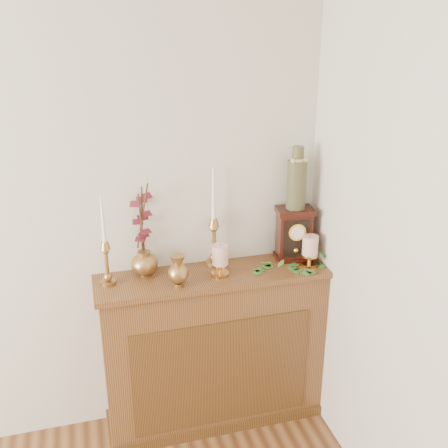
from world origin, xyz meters
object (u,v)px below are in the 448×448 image
object	(u,v)px
candlestick_center	(214,234)
bud_vase	(178,271)
candlestick_left	(106,256)
ceramic_vase	(297,181)
mantel_clock	(294,234)
ginger_jar	(143,232)

from	to	relation	value
candlestick_center	bud_vase	xyz separation A→B (m)	(-0.23, -0.19, -0.10)
candlestick_left	ceramic_vase	xyz separation A→B (m)	(1.01, 0.04, 0.29)
candlestick_center	bud_vase	size ratio (longest dim) A/B	3.26
candlestick_left	ceramic_vase	world-z (taller)	ceramic_vase
candlestick_left	mantel_clock	world-z (taller)	candlestick_left
ginger_jar	mantel_clock	world-z (taller)	ginger_jar
ginger_jar	ceramic_vase	world-z (taller)	ceramic_vase
candlestick_center	mantel_clock	size ratio (longest dim) A/B	1.84
ginger_jar	mantel_clock	size ratio (longest dim) A/B	1.73
bud_vase	ginger_jar	distance (m)	0.28
candlestick_left	mantel_clock	distance (m)	1.01
bud_vase	ginger_jar	xyz separation A→B (m)	(-0.14, 0.20, 0.15)
ceramic_vase	candlestick_left	bearing A→B (deg)	-177.86
bud_vase	mantel_clock	size ratio (longest dim) A/B	0.56
candlestick_left	bud_vase	distance (m)	0.36
candlestick_left	ceramic_vase	bearing A→B (deg)	2.14
candlestick_left	candlestick_center	distance (m)	0.57
candlestick_center	ginger_jar	world-z (taller)	candlestick_center
candlestick_center	candlestick_left	bearing A→B (deg)	-172.38
candlestick_center	ceramic_vase	xyz separation A→B (m)	(0.44, -0.04, 0.27)
ginger_jar	ceramic_vase	xyz separation A→B (m)	(0.81, -0.04, 0.22)
candlestick_left	bud_vase	bearing A→B (deg)	-19.14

